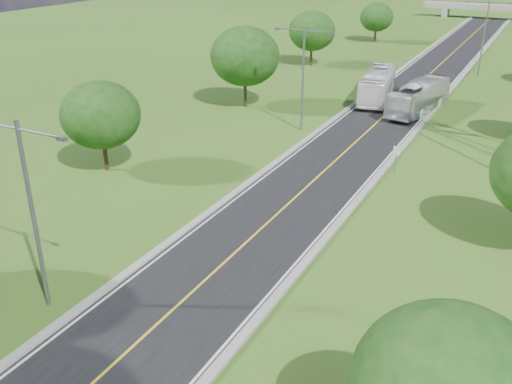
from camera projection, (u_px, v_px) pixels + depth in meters
ground at (400, 102)px, 65.93m from camera, size 260.00×260.00×0.00m
road at (413, 90)px, 70.76m from camera, size 8.00×150.00×0.06m
curb_left at (379, 85)px, 72.52m from camera, size 0.50×150.00×0.22m
curb_right at (448, 93)px, 68.94m from camera, size 0.50×150.00×0.22m
speed_limit_sign at (396, 155)px, 45.28m from camera, size 0.55×0.09×2.40m
overpass at (492, 8)px, 129.61m from camera, size 30.00×3.00×3.20m
streetlight_near_left at (31, 202)px, 27.20m from camera, size 5.90×0.25×10.00m
streetlight_mid_left at (303, 70)px, 53.88m from camera, size 5.90×0.25×10.00m
streetlight_far_right at (485, 31)px, 75.51m from camera, size 5.90×0.25×10.00m
tree_lb at (101, 115)px, 44.88m from camera, size 6.30×6.30×7.33m
tree_lc at (245, 56)px, 61.86m from camera, size 7.56×7.56×8.79m
tree_ld at (312, 31)px, 82.36m from camera, size 6.72×6.72×7.82m
tree_le at (377, 17)px, 100.97m from camera, size 5.88×5.88×6.84m
bus_outbound at (419, 97)px, 61.21m from camera, size 4.49×12.00×3.27m
bus_inbound at (377, 85)px, 66.02m from camera, size 4.75×12.47×3.39m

